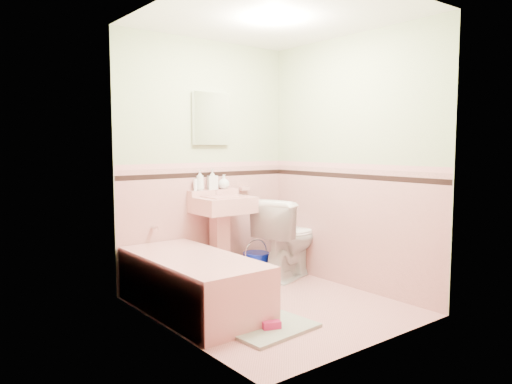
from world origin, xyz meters
TOP-DOWN VIEW (x-y plane):
  - floor at (0.00, 0.00)m, footprint 2.20×2.20m
  - ceiling at (0.00, 0.00)m, footprint 2.20×2.20m
  - wall_back at (0.00, 1.10)m, footprint 2.50×0.00m
  - wall_front at (0.00, -1.10)m, footprint 2.50×0.00m
  - wall_left at (-1.00, 0.00)m, footprint 0.00×2.50m
  - wall_right at (1.00, 0.00)m, footprint 0.00×2.50m
  - wainscot_back at (0.00, 1.09)m, footprint 2.00×0.00m
  - wainscot_front at (0.00, -1.09)m, footprint 2.00×0.00m
  - wainscot_left at (-0.99, 0.00)m, footprint 0.00×2.20m
  - wainscot_right at (0.99, 0.00)m, footprint 0.00×2.20m
  - accent_back at (0.00, 1.08)m, footprint 2.00×0.00m
  - accent_front at (0.00, -1.08)m, footprint 2.00×0.00m
  - accent_left at (-0.98, 0.00)m, footprint 0.00×2.20m
  - accent_right at (0.98, 0.00)m, footprint 0.00×2.20m
  - cap_back at (0.00, 1.08)m, footprint 2.00×0.00m
  - cap_front at (0.00, -1.08)m, footprint 2.00×0.00m
  - cap_left at (-0.98, 0.00)m, footprint 0.00×2.20m
  - cap_right at (0.98, 0.00)m, footprint 0.00×2.20m
  - bathtub at (-0.63, 0.33)m, footprint 0.70×1.50m
  - tub_faucet at (-0.63, 1.05)m, footprint 0.04×0.12m
  - sink at (0.05, 0.86)m, footprint 0.57×0.48m
  - sink_faucet at (0.05, 1.00)m, footprint 0.02×0.02m
  - medicine_cabinet at (0.05, 1.07)m, footprint 0.43×0.04m
  - soap_dish at (0.47, 1.06)m, footprint 0.11×0.06m
  - soap_bottle_left at (-0.11, 1.04)m, footprint 0.10×0.10m
  - soap_bottle_mid at (0.04, 1.04)m, footprint 0.12×0.12m
  - soap_bottle_right at (0.18, 1.04)m, footprint 0.14×0.14m
  - tube at (-0.17, 1.04)m, footprint 0.04×0.04m
  - toilet at (0.76, 0.65)m, footprint 0.96×0.73m
  - bucket at (0.44, 0.81)m, footprint 0.36×0.36m
  - bath_mat at (-0.38, -0.43)m, footprint 0.71×0.50m
  - shoe at (-0.41, -0.46)m, footprint 0.15×0.11m

SIDE VIEW (x-z plane):
  - floor at x=0.00m, z-range 0.00..0.00m
  - bath_mat at x=-0.38m, z-range 0.00..0.03m
  - shoe at x=-0.41m, z-range 0.03..0.08m
  - bucket at x=0.44m, z-range 0.00..0.28m
  - bathtub at x=-0.63m, z-range 0.00..0.45m
  - toilet at x=0.76m, z-range 0.00..0.86m
  - sink at x=0.05m, z-range 0.00..0.90m
  - wainscot_back at x=0.00m, z-range -0.40..1.60m
  - wainscot_front at x=0.00m, z-range -0.40..1.60m
  - wainscot_left at x=-0.99m, z-range -0.50..1.70m
  - wainscot_right at x=0.99m, z-range -0.50..1.70m
  - tub_faucet at x=-0.63m, z-range 0.61..0.65m
  - sink_faucet at x=0.05m, z-range 0.90..1.00m
  - soap_dish at x=0.47m, z-range 0.93..0.97m
  - tube at x=-0.17m, z-range 0.96..1.08m
  - soap_bottle_right at x=0.18m, z-range 0.96..1.12m
  - soap_bottle_left at x=-0.11m, z-range 0.96..1.18m
  - soap_bottle_mid at x=0.04m, z-range 0.96..1.18m
  - accent_left at x=-0.98m, z-range 0.02..2.22m
  - accent_right at x=0.98m, z-range 0.02..2.22m
  - accent_back at x=0.00m, z-range 0.12..2.12m
  - accent_front at x=0.00m, z-range 0.12..2.12m
  - cap_back at x=0.00m, z-range 0.22..2.22m
  - cap_front at x=0.00m, z-range 0.22..2.22m
  - cap_left at x=-0.98m, z-range 0.12..2.32m
  - cap_right at x=0.98m, z-range 0.12..2.32m
  - wall_back at x=0.00m, z-range 0.00..2.50m
  - wall_front at x=0.00m, z-range 0.00..2.50m
  - wall_left at x=-1.00m, z-range 0.00..2.50m
  - wall_right at x=1.00m, z-range 0.00..2.50m
  - medicine_cabinet at x=0.05m, z-range 1.43..1.97m
  - ceiling at x=0.00m, z-range 2.50..2.50m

